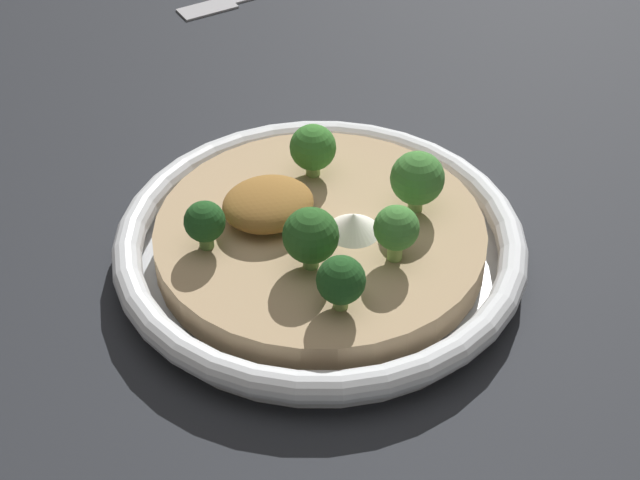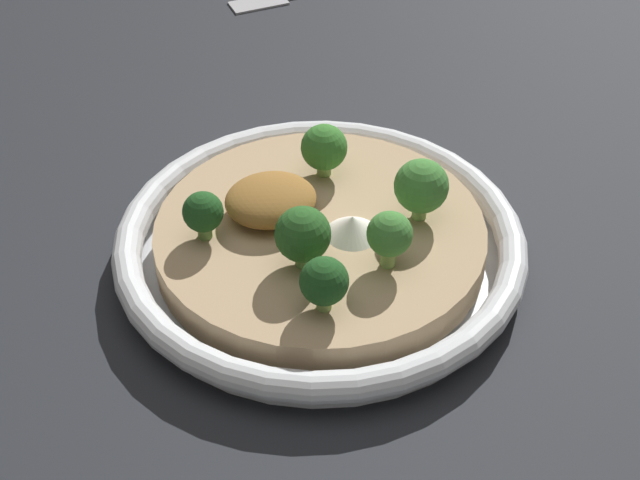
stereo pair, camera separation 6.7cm
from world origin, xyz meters
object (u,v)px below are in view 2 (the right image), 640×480
Objects in this scene: broccoli_front at (303,235)px; broccoli_right at (421,187)px; broccoli_back at (324,148)px; broccoli_front_left at (324,282)px; broccoli_front_right at (390,235)px; risotto_bowl at (320,244)px; broccoli_back_left at (203,213)px.

broccoli_front is 0.09m from broccoli_right.
broccoli_back is 0.14m from broccoli_front_left.
risotto_bowl is at bearing 118.88° from broccoli_front_right.
broccoli_front reaches higher than broccoli_back_left.
risotto_bowl is 0.09m from broccoli_back_left.
broccoli_front_left is at bearing -60.91° from broccoli_back_left.
broccoli_back is 0.10m from broccoli_front.
broccoli_front_left is at bearing -91.81° from broccoli_front.
broccoli_right is (0.09, 0.02, 0.00)m from broccoli_front.
broccoli_front_left is 0.92× the size of broccoli_front_right.
broccoli_right reaches higher than broccoli_front.
broccoli_back is 1.15× the size of broccoli_back_left.
broccoli_back is 0.11m from broccoli_front_right.
broccoli_back is at bearing 92.36° from broccoli_front_right.
broccoli_front is (-0.02, -0.03, 0.04)m from risotto_bowl.
risotto_bowl is 6.48× the size of broccoli_front.
broccoli_front is (-0.05, -0.09, 0.00)m from broccoli_back.
broccoli_front is 0.06m from broccoli_front_right.
broccoli_front_left reaches higher than broccoli_back_left.
broccoli_front_left is 0.06m from broccoli_front_right.
broccoli_back_left is 0.12m from broccoli_front_right.
broccoli_back reaches higher than risotto_bowl.
broccoli_right reaches higher than broccoli_back_left.
broccoli_front is at bearing -168.49° from broccoli_right.
broccoli_front_right is at bearing -87.64° from broccoli_back.
broccoli_back reaches higher than broccoli_front_left.
broccoli_front reaches higher than risotto_bowl.
risotto_bowl is at bearing -12.91° from broccoli_back_left.
broccoli_back is at bearing 21.05° from broccoli_back_left.
risotto_bowl is 8.11× the size of broccoli_back_left.
broccoli_front is at bearing -118.35° from broccoli_back.
broccoli_back_left is (-0.05, 0.09, -0.00)m from broccoli_front_left.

